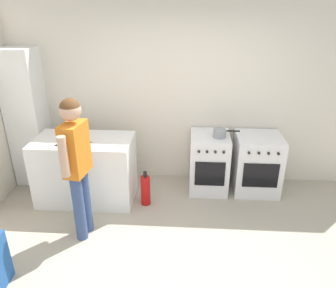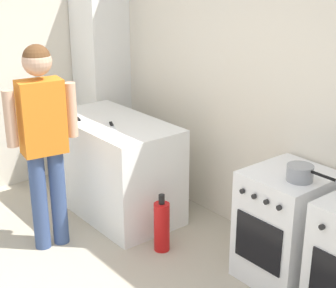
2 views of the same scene
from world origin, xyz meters
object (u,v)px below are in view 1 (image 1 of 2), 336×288
Objects in this scene: larder_cabinet at (28,118)px; oven_left at (209,162)px; knife_paring at (57,145)px; person at (76,158)px; oven_right at (257,164)px; fire_extinguisher at (146,190)px; pot at (220,133)px; knife_bread at (94,143)px.

oven_left is at bearing -2.21° from larder_cabinet.
oven_left is 2.10m from knife_paring.
person is at bearing -51.18° from knife_paring.
knife_paring is (-2.64, -0.60, 0.48)m from oven_right.
oven_right is 2.75m from knife_paring.
oven_right is at bearing -1.75° from larder_cabinet.
larder_cabinet reaches higher than fire_extinguisher.
person reaches higher than oven_right.
pot is (0.12, -0.06, 0.48)m from oven_left.
pot is at bearing 14.55° from knife_paring.
pot is 1.97m from person.
oven_left is at bearing 18.33° from knife_bread.
pot is 2.15m from knife_paring.
larder_cabinet reaches higher than oven_left.
person is 1.68m from larder_cabinet.
oven_left is 2.71m from larder_cabinet.
knife_paring is 0.99m from larder_cabinet.
oven_left reaches higher than fire_extinguisher.
knife_paring is at bearing -167.65° from knife_bread.
oven_left is 2.34× the size of pot.
person reaches higher than fire_extinguisher.
oven_left is at bearing 28.78° from fire_extinguisher.
oven_left is at bearing 17.00° from knife_paring.
knife_bread is (-1.51, -0.50, 0.48)m from oven_left.
knife_bread is at bearing -167.15° from oven_right.
larder_cabinet reaches higher than person.
knife_paring reaches higher than fire_extinguisher.
pot is 0.22× the size of person.
fire_extinguisher is 0.25× the size of larder_cabinet.
person is at bearing -152.56° from oven_right.
pot is 0.73× the size of fire_extinguisher.
knife_bread is at bearing -161.67° from oven_left.
knife_bread is at bearing -164.86° from pot.
person is at bearing -47.77° from larder_cabinet.
oven_right is 2.30m from knife_bread.
oven_right is 2.58× the size of knife_bread.
knife_paring is at bearing -45.34° from larder_cabinet.
knife_bread is (-1.64, -0.44, -0.00)m from pot.
oven_right reaches higher than fire_extinguisher.
oven_right is at bearing 12.85° from knife_bread.
pot is 0.18× the size of larder_cabinet.
pot is 1.74× the size of knife_paring.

